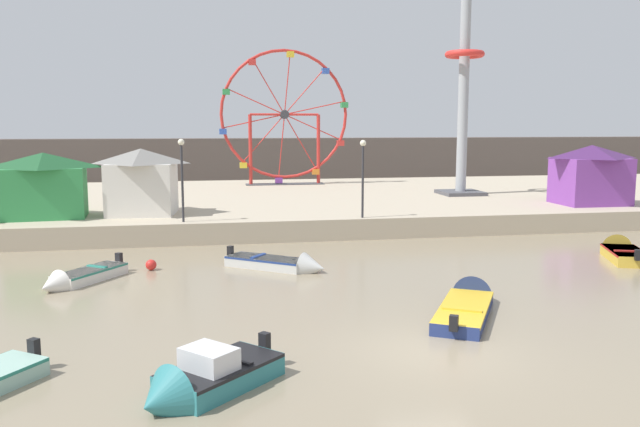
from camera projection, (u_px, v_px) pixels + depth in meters
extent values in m
plane|color=gray|center=(434.00, 352.00, 16.80)|extent=(240.00, 240.00, 0.00)
cube|color=#B7A88E|center=(288.00, 202.00, 44.36)|extent=(110.00, 24.31, 1.09)
cube|color=#564C47|center=(255.00, 158.00, 70.14)|extent=(140.00, 3.00, 4.40)
cube|color=black|center=(34.00, 348.00, 15.56)|extent=(0.31, 0.30, 0.44)
cube|color=teal|center=(221.00, 375.00, 14.59)|extent=(3.05, 2.99, 0.52)
cube|color=black|center=(221.00, 366.00, 14.56)|extent=(3.04, 2.99, 0.08)
cone|color=teal|center=(159.00, 402.00, 13.16)|extent=(1.51, 1.53, 1.37)
cube|color=black|center=(265.00, 341.00, 15.75)|extent=(0.31, 0.31, 0.44)
cube|color=silver|center=(209.00, 358.00, 14.24)|extent=(1.41, 1.42, 0.49)
cube|color=black|center=(232.00, 358.00, 14.83)|extent=(0.96, 1.00, 0.06)
cube|color=silver|center=(90.00, 275.00, 24.51)|extent=(2.60, 3.14, 0.43)
cube|color=#237566|center=(90.00, 270.00, 24.48)|extent=(2.60, 3.13, 0.08)
cone|color=silver|center=(51.00, 286.00, 22.75)|extent=(1.32, 1.27, 1.02)
cube|color=black|center=(119.00, 258.00, 25.94)|extent=(0.31, 0.30, 0.44)
cube|color=#237566|center=(97.00, 266.00, 24.82)|extent=(0.85, 0.64, 0.06)
cube|color=navy|center=(464.00, 312.00, 19.72)|extent=(3.31, 4.30, 0.38)
cube|color=gold|center=(464.00, 307.00, 19.70)|extent=(3.30, 4.27, 0.08)
cone|color=navy|center=(474.00, 291.00, 22.18)|extent=(1.72, 1.66, 1.32)
cube|color=black|center=(454.00, 323.00, 17.64)|extent=(0.31, 0.29, 0.44)
cube|color=gold|center=(462.00, 310.00, 19.21)|extent=(1.10, 0.73, 0.06)
cube|color=silver|center=(267.00, 262.00, 26.69)|extent=(3.49, 3.05, 0.42)
cube|color=navy|center=(267.00, 258.00, 26.66)|extent=(3.47, 3.04, 0.08)
cone|color=silver|center=(314.00, 268.00, 25.72)|extent=(1.45, 1.49, 1.15)
cube|color=black|center=(230.00, 251.00, 27.45)|extent=(0.30, 0.31, 0.44)
cube|color=navy|center=(258.00, 256.00, 26.84)|extent=(0.75, 0.92, 0.06)
cube|color=gold|center=(626.00, 256.00, 27.96)|extent=(2.42, 3.35, 0.48)
cube|color=#B2231E|center=(626.00, 251.00, 27.93)|extent=(2.42, 3.33, 0.08)
cone|color=gold|center=(614.00, 247.00, 29.83)|extent=(1.57, 1.27, 1.36)
cube|color=black|center=(638.00, 255.00, 26.33)|extent=(0.30, 0.27, 0.44)
cube|color=#B2231E|center=(629.00, 251.00, 27.55)|extent=(1.19, 0.58, 0.06)
torus|color=red|center=(284.00, 114.00, 50.96)|extent=(10.20, 0.24, 10.20)
cylinder|color=#38383D|center=(284.00, 114.00, 50.96)|extent=(0.70, 0.50, 0.70)
cylinder|color=red|center=(268.00, 87.00, 50.44)|extent=(2.58, 0.08, 4.34)
cube|color=red|center=(252.00, 62.00, 49.95)|extent=(0.56, 0.48, 0.44)
cylinder|color=red|center=(256.00, 101.00, 50.41)|extent=(4.59, 0.08, 2.08)
cube|color=#33934C|center=(226.00, 92.00, 49.90)|extent=(0.56, 0.48, 0.44)
cylinder|color=red|center=(254.00, 121.00, 50.60)|extent=(4.89, 0.08, 1.13)
cube|color=#3356B7|center=(223.00, 132.00, 50.27)|extent=(0.56, 0.48, 0.44)
cylinder|color=red|center=(264.00, 138.00, 50.92)|extent=(3.38, 0.08, 3.77)
cube|color=yellow|center=(243.00, 165.00, 50.92)|extent=(0.56, 0.48, 0.44)
cylinder|color=red|center=(282.00, 146.00, 51.26)|extent=(0.58, 0.08, 4.96)
cube|color=purple|center=(279.00, 180.00, 51.60)|extent=(0.56, 0.48, 0.44)
cylinder|color=red|center=(300.00, 142.00, 51.49)|extent=(2.58, 0.08, 4.34)
cube|color=orange|center=(316.00, 172.00, 52.05)|extent=(0.56, 0.48, 0.44)
cylinder|color=red|center=(313.00, 127.00, 51.51)|extent=(4.59, 0.08, 2.08)
cube|color=red|center=(340.00, 143.00, 52.10)|extent=(0.56, 0.48, 0.44)
cylinder|color=red|center=(315.00, 108.00, 51.33)|extent=(4.89, 0.08, 1.13)
cube|color=#33934C|center=(344.00, 105.00, 51.74)|extent=(0.56, 0.48, 0.44)
cylinder|color=red|center=(305.00, 91.00, 51.01)|extent=(3.38, 0.08, 3.77)
cube|color=#3356B7|center=(325.00, 71.00, 51.09)|extent=(0.56, 0.48, 0.44)
cylinder|color=red|center=(287.00, 83.00, 50.67)|extent=(0.58, 0.08, 4.96)
cube|color=yellow|center=(290.00, 54.00, 50.41)|extent=(0.56, 0.48, 0.44)
cylinder|color=red|center=(250.00, 150.00, 50.85)|extent=(0.28, 0.28, 5.58)
cylinder|color=red|center=(318.00, 149.00, 51.84)|extent=(0.28, 0.28, 5.58)
cylinder|color=red|center=(284.00, 114.00, 50.96)|extent=(5.48, 0.18, 0.18)
cube|color=#4C4C51|center=(285.00, 184.00, 51.73)|extent=(6.28, 1.20, 0.08)
cylinder|color=#999EA3|center=(464.00, 89.00, 43.42)|extent=(0.70, 0.70, 14.38)
torus|color=red|center=(465.00, 54.00, 43.11)|extent=(2.64, 2.64, 0.44)
cube|color=#4C4C51|center=(460.00, 193.00, 44.40)|extent=(2.80, 2.80, 0.24)
cube|color=purple|center=(590.00, 181.00, 38.86)|extent=(3.90, 3.22, 2.80)
pyramid|color=#462156|center=(592.00, 152.00, 38.61)|extent=(4.29, 3.54, 0.80)
cube|color=#33934C|center=(45.00, 193.00, 33.17)|extent=(4.17, 3.01, 2.60)
pyramid|color=#1C512A|center=(43.00, 160.00, 32.94)|extent=(4.58, 3.31, 0.80)
cube|color=silver|center=(142.00, 189.00, 34.45)|extent=(3.69, 3.42, 2.75)
pyramid|color=gray|center=(141.00, 156.00, 34.20)|extent=(4.06, 3.77, 0.80)
cylinder|color=#2D2D33|center=(182.00, 184.00, 31.66)|extent=(0.12, 0.12, 3.81)
sphere|color=#F2EACC|center=(181.00, 142.00, 31.38)|extent=(0.32, 0.32, 0.32)
cylinder|color=#2D2D33|center=(363.00, 182.00, 33.12)|extent=(0.12, 0.12, 3.72)
sphere|color=#F2EACC|center=(363.00, 143.00, 32.84)|extent=(0.32, 0.32, 0.32)
sphere|color=red|center=(151.00, 265.00, 26.20)|extent=(0.44, 0.44, 0.44)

